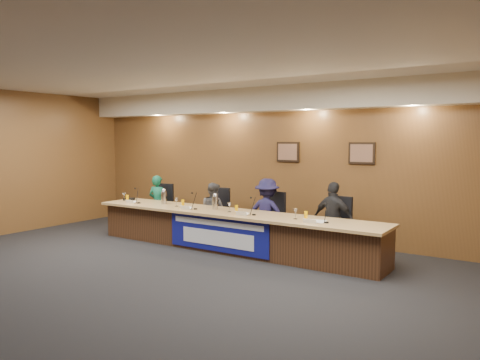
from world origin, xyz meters
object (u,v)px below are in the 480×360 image
(panelist_b, at_px, (213,211))
(office_chair_b, at_px, (216,216))
(panelist_d, at_px, (333,220))
(carafe_mid, at_px, (215,203))
(banner, at_px, (217,234))
(panelist_a, at_px, (158,203))
(carafe_left, at_px, (164,198))
(office_chair_d, at_px, (335,230))
(office_chair_a, at_px, (161,210))
(speakerphone, at_px, (130,199))
(dais_body, at_px, (230,232))
(panelist_c, at_px, (267,213))
(office_chair_c, at_px, (270,222))

(panelist_b, distance_m, office_chair_b, 0.16)
(panelist_d, distance_m, carafe_mid, 2.31)
(banner, distance_m, panelist_a, 2.65)
(carafe_left, bearing_deg, office_chair_d, 10.24)
(office_chair_a, xyz_separation_m, office_chair_b, (1.60, 0.00, 0.00))
(panelist_d, distance_m, speakerphone, 4.66)
(banner, bearing_deg, dais_body, 90.00)
(dais_body, bearing_deg, carafe_mid, 173.45)
(banner, xyz_separation_m, panelist_d, (1.85, 1.00, 0.30))
(panelist_c, xyz_separation_m, carafe_mid, (-0.86, -0.54, 0.20))
(panelist_c, height_order, office_chair_d, panelist_c)
(dais_body, distance_m, office_chair_d, 1.98)
(office_chair_c, bearing_deg, office_chair_b, -169.49)
(panelist_b, distance_m, panelist_d, 2.70)
(office_chair_b, bearing_deg, carafe_mid, -60.41)
(office_chair_c, height_order, carafe_left, carafe_left)
(panelist_c, distance_m, office_chair_d, 1.39)
(office_chair_b, xyz_separation_m, office_chair_d, (2.69, 0.00, 0.00))
(panelist_c, height_order, carafe_mid, panelist_c)
(banner, bearing_deg, speakerphone, 170.34)
(carafe_mid, bearing_deg, panelist_c, 32.19)
(panelist_c, bearing_deg, office_chair_d, 178.73)
(office_chair_a, relative_size, office_chair_c, 1.00)
(panelist_c, relative_size, speakerphone, 4.23)
(office_chair_a, xyz_separation_m, office_chair_c, (2.91, 0.00, 0.00))
(dais_body, relative_size, panelist_c, 4.43)
(panelist_b, xyz_separation_m, office_chair_c, (1.32, 0.10, -0.12))
(dais_body, distance_m, speakerphone, 2.81)
(dais_body, distance_m, carafe_mid, 0.66)
(banner, bearing_deg, office_chair_b, 127.53)
(office_chair_b, relative_size, speakerphone, 1.50)
(speakerphone, bearing_deg, carafe_left, -1.03)
(panelist_b, bearing_deg, office_chair_a, 5.08)
(banner, relative_size, panelist_a, 1.70)
(carafe_left, bearing_deg, panelist_b, 31.61)
(office_chair_a, bearing_deg, panelist_d, -15.50)
(panelist_a, bearing_deg, speakerphone, 50.49)
(panelist_d, distance_m, office_chair_b, 2.70)
(speakerphone, bearing_deg, panelist_a, 57.37)
(panelist_b, xyz_separation_m, office_chair_b, (0.00, 0.10, -0.12))
(dais_body, relative_size, office_chair_a, 12.50)
(banner, xyz_separation_m, panelist_c, (0.47, 1.00, 0.30))
(panelist_d, distance_m, office_chair_a, 4.30)
(office_chair_d, relative_size, carafe_left, 1.83)
(panelist_d, bearing_deg, office_chair_a, 5.26)
(office_chair_c, bearing_deg, carafe_left, -153.14)
(panelist_a, distance_m, office_chair_a, 0.19)
(panelist_a, bearing_deg, office_chair_d, 174.45)
(panelist_a, height_order, panelist_b, panelist_a)
(panelist_a, xyz_separation_m, panelist_d, (4.29, 0.00, 0.03))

